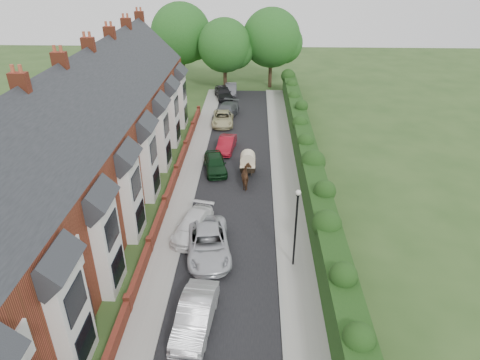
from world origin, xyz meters
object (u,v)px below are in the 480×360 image
at_px(car_beige, 223,118).
at_px(car_silver_a, 195,315).
at_px(car_grey, 226,111).
at_px(horse_cart, 248,161).
at_px(car_black, 223,92).
at_px(lamppost, 296,219).
at_px(car_red, 226,144).
at_px(car_green, 215,163).
at_px(car_white, 193,226).
at_px(car_silver_b, 208,243).
at_px(horse, 247,177).

bearing_deg(car_beige, car_silver_a, -90.03).
bearing_deg(car_grey, horse_cart, -67.52).
height_order(car_grey, car_black, car_black).
bearing_deg(lamppost, car_silver_a, -136.73).
bearing_deg(car_beige, car_red, -84.73).
bearing_deg(car_beige, car_green, -90.64).
bearing_deg(car_grey, car_white, -80.46).
relative_size(lamppost, car_red, 1.29).
bearing_deg(car_green, car_silver_b, -98.26).
height_order(car_red, car_beige, car_beige).
bearing_deg(car_white, lamppost, -12.51).
height_order(car_silver_a, car_beige, car_silver_a).
relative_size(car_silver_a, car_beige, 0.96).
xyz_separation_m(car_white, car_green, (0.66, 9.20, 0.07)).
relative_size(car_silver_b, horse, 2.74).
bearing_deg(car_white, car_green, 98.70).
height_order(lamppost, horse, lamppost).
bearing_deg(car_silver_a, horse_cart, 88.08).
height_order(car_green, car_red, car_green).
bearing_deg(horse, car_red, -79.90).
bearing_deg(car_red, car_silver_b, -84.22).
bearing_deg(car_white, car_black, 102.94).
bearing_deg(car_green, car_silver_a, -99.40).
height_order(lamppost, car_silver_b, lamppost).
height_order(car_white, car_black, car_black).
distance_m(car_silver_a, car_green, 17.07).
distance_m(lamppost, car_beige, 24.25).
bearing_deg(horse, car_silver_a, 74.38).
bearing_deg(car_white, car_grey, 100.92).
relative_size(car_white, car_green, 1.06).
relative_size(car_black, horse_cart, 1.60).
distance_m(car_white, car_red, 13.48).
bearing_deg(lamppost, horse_cart, 103.98).
relative_size(car_red, horse_cart, 1.40).
height_order(car_grey, horse_cart, horse_cart).
relative_size(car_beige, horse, 2.38).
relative_size(car_silver_a, car_red, 1.15).
xyz_separation_m(car_beige, horse, (2.88, -13.83, 0.18)).
xyz_separation_m(car_red, car_black, (-1.40, 16.09, 0.12)).
height_order(lamppost, car_red, lamppost).
xyz_separation_m(lamppost, car_black, (-6.40, 32.50, -2.52)).
xyz_separation_m(car_red, car_grey, (-0.59, 9.02, 0.10)).
xyz_separation_m(car_silver_b, car_beige, (-0.69, 22.40, -0.10)).
distance_m(car_grey, car_black, 7.12).
bearing_deg(car_black, car_silver_b, -101.32).
bearing_deg(horse_cart, car_silver_a, -97.69).
bearing_deg(car_black, car_red, -98.68).
bearing_deg(horse_cart, car_black, 99.51).
bearing_deg(lamppost, car_silver_b, 168.94).
bearing_deg(car_silver_b, lamppost, -19.51).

